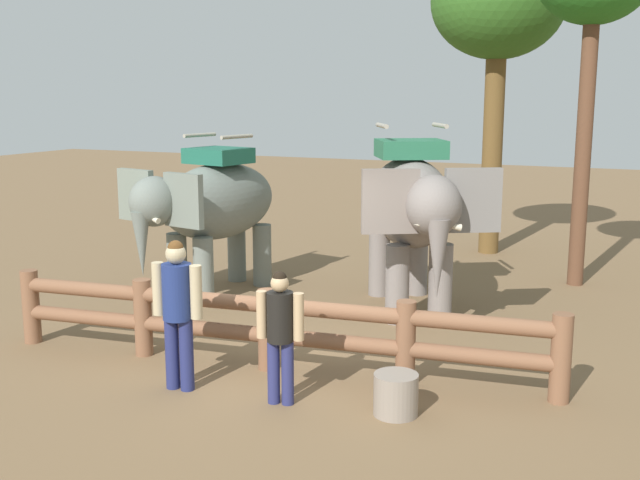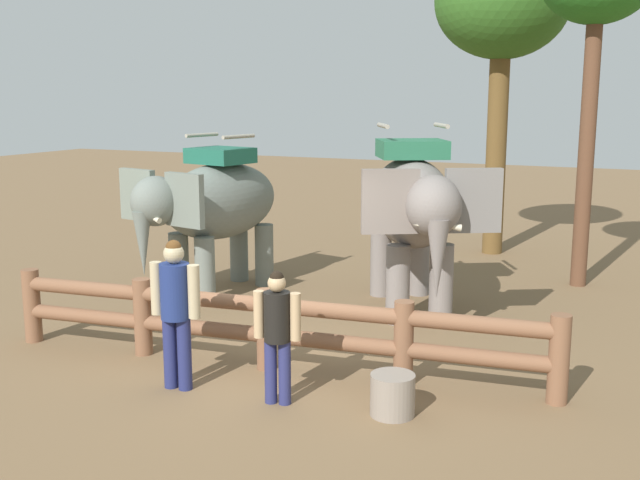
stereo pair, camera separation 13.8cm
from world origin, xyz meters
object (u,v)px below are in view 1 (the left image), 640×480
Objects in this scene: log_fence at (267,323)px; tree_back_center at (498,7)px; elephant_center at (412,208)px; tourist_woman_in_black at (178,304)px; elephant_near_left at (211,206)px; tourist_man_in_blue at (280,328)px; feed_bucket at (396,394)px.

tree_back_center is at bearing 82.87° from log_fence.
elephant_center reaches higher than tourist_woman_in_black.
tourist_man_in_blue is at bearing -49.58° from elephant_near_left.
elephant_center is at bearing 5.83° from elephant_near_left.
log_fence is 1.12× the size of tree_back_center.
tree_back_center reaches higher than tourist_woman_in_black.
elephant_center is 6.34m from tree_back_center.
log_fence is 3.59m from elephant_center.
tourist_man_in_blue is (-0.22, -4.24, -0.80)m from elephant_center.
log_fence is 14.90× the size of feed_bucket.
elephant_near_left reaches higher than feed_bucket.
tree_back_center reaches higher than tourist_man_in_blue.
tourist_man_in_blue is (1.30, 0.10, -0.15)m from tourist_woman_in_black.
log_fence is at bearing -97.13° from tree_back_center.
tourist_woman_in_black is 1.32m from tourist_man_in_blue.
tree_back_center is (1.71, 9.57, 4.22)m from tourist_woman_in_black.
elephant_center is 0.53× the size of tree_back_center.
tourist_man_in_blue is at bearing -169.60° from feed_bucket.
log_fence is 1.30m from tourist_woman_in_black.
tourist_man_in_blue reaches higher than log_fence.
feed_bucket is (0.90, -9.23, -5.04)m from tree_back_center.
tourist_woman_in_black is at bearing -109.34° from elephant_center.
tourist_man_in_blue is (0.66, -0.94, 0.29)m from log_fence.
elephant_near_left is at bearing 130.42° from tourist_man_in_blue.
tourist_woman_in_black is (-1.52, -4.34, -0.65)m from elephant_center.
elephant_center is 7.12× the size of feed_bucket.
elephant_near_left is 2.15× the size of tourist_man_in_blue.
log_fence is 4.07m from elephant_near_left.
elephant_near_left is 1.84× the size of tourist_woman_in_black.
log_fence is 2.21× the size of elephant_near_left.
tree_back_center is 13.36× the size of feed_bucket.
tourist_man_in_blue is (3.30, -3.88, -0.68)m from elephant_near_left.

